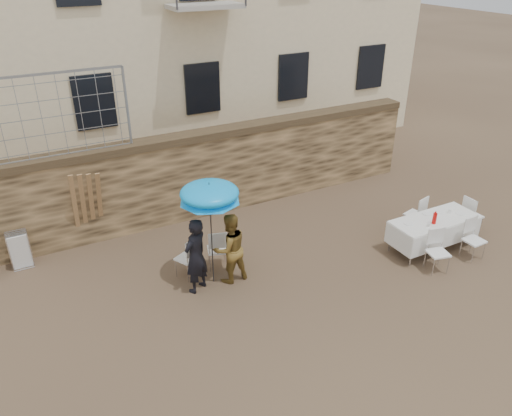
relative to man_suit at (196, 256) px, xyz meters
name	(u,v)px	position (x,y,z in m)	size (l,w,h in m)	color
ground	(292,328)	(1.11, -1.92, -0.82)	(80.00, 80.00, 0.00)	brown
stone_wall	(191,176)	(1.11, 3.08, 0.28)	(13.00, 0.50, 2.20)	brown
chain_link_fence	(52,117)	(-1.89, 3.08, 2.28)	(3.20, 0.06, 1.80)	gray
man_suit	(196,256)	(0.00, 0.00, 0.00)	(0.60, 0.39, 1.64)	black
woman_dress	(230,248)	(0.75, 0.00, -0.04)	(0.75, 0.59, 1.55)	#A97F33
umbrella	(210,196)	(0.40, 0.10, 1.20)	(1.21, 1.21, 2.13)	#3F3F44
couple_chair_left	(187,257)	(0.00, 0.55, -0.34)	(0.48, 0.48, 0.96)	white
couple_chair_right	(217,248)	(0.70, 0.55, -0.34)	(0.48, 0.48, 0.96)	white
banquet_table	(435,220)	(5.44, -1.04, -0.09)	(2.10, 0.85, 0.78)	white
soda_bottle	(435,218)	(5.24, -1.19, 0.09)	(0.09, 0.09, 0.26)	red
table_chair_front_left	(438,252)	(4.84, -1.79, -0.34)	(0.48, 0.48, 0.96)	white
table_chair_front_right	(474,240)	(5.94, -1.79, -0.34)	(0.48, 0.48, 0.96)	white
table_chair_back	(415,213)	(5.64, -0.24, -0.34)	(0.48, 0.48, 0.96)	white
table_chair_side	(472,215)	(6.84, -0.94, -0.34)	(0.48, 0.48, 0.96)	white
chair_stack_right	(19,247)	(-3.11, 2.66, -0.36)	(0.46, 0.40, 0.92)	white
wood_planks	(89,208)	(-1.51, 2.73, 0.18)	(0.70, 0.20, 2.00)	#A37749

